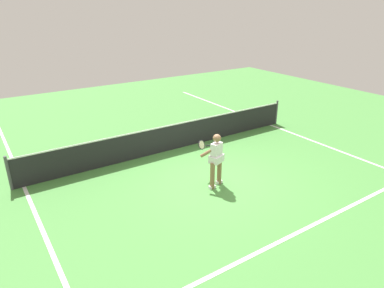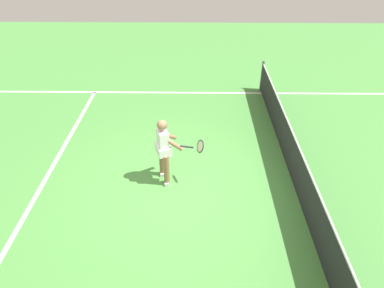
% 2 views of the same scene
% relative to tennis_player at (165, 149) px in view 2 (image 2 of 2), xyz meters
% --- Properties ---
extents(ground_plane, '(27.27, 27.27, 0.00)m').
position_rel_tennis_player_xyz_m(ground_plane, '(0.28, 0.30, -0.85)').
color(ground_plane, '#4C9342').
extents(service_line_marking, '(9.61, 0.10, 0.01)m').
position_rel_tennis_player_xyz_m(service_line_marking, '(0.28, -2.77, -0.84)').
color(service_line_marking, white).
rests_on(service_line_marking, ground).
extents(sideline_left_marking, '(0.10, 18.98, 0.01)m').
position_rel_tennis_player_xyz_m(sideline_left_marking, '(-4.52, 0.30, -0.84)').
color(sideline_left_marking, white).
rests_on(sideline_left_marking, ground).
extents(court_net, '(10.29, 0.08, 1.01)m').
position_rel_tennis_player_xyz_m(court_net, '(0.28, 2.88, -0.38)').
color(court_net, '#4C4C51').
rests_on(court_net, ground).
extents(tennis_player, '(0.66, 1.10, 1.55)m').
position_rel_tennis_player_xyz_m(tennis_player, '(0.00, 0.00, 0.00)').
color(tennis_player, '#8C6647').
rests_on(tennis_player, ground).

